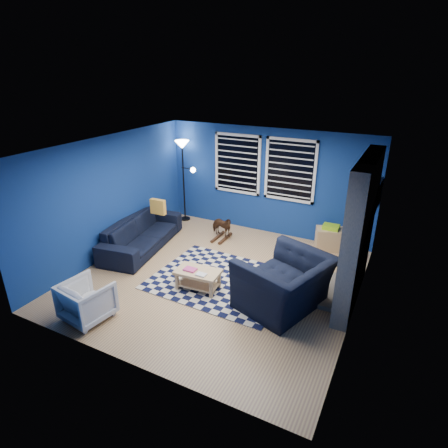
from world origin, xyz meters
name	(u,v)px	position (x,y,z in m)	size (l,w,h in m)	color
floor	(217,278)	(0.00, 0.00, 0.00)	(5.00, 5.00, 0.00)	tan
ceiling	(216,148)	(0.00, 0.00, 2.50)	(5.00, 5.00, 0.00)	white
wall_back	(267,182)	(0.00, 2.50, 1.25)	(5.00, 5.00, 0.00)	navy
wall_left	(110,197)	(-2.50, 0.00, 1.25)	(5.00, 5.00, 0.00)	navy
wall_right	(363,246)	(2.50, 0.00, 1.25)	(5.00, 5.00, 0.00)	navy
fireplace	(358,235)	(2.36, 0.50, 1.20)	(0.65, 2.00, 2.50)	gray
window_left	(237,164)	(-0.75, 2.46, 1.60)	(1.17, 0.06, 1.42)	black
window_right	(290,170)	(0.55, 2.46, 1.60)	(1.17, 0.06, 1.42)	black
tv	(376,198)	(2.45, 2.00, 1.40)	(0.07, 1.00, 0.58)	black
rug	(221,280)	(0.11, -0.03, 0.01)	(2.50, 2.00, 0.02)	black
sofa	(142,233)	(-2.10, 0.42, 0.34)	(0.90, 2.31, 0.67)	black
armchair_big	(284,283)	(1.41, -0.29, 0.46)	(1.23, 1.40, 0.91)	black
armchair_bent	(87,301)	(-1.27, -2.00, 0.33)	(0.70, 0.72, 0.65)	gray
rocking_horse	(221,226)	(-0.73, 1.60, 0.32)	(0.60, 0.27, 0.51)	#4A2E17
coffee_table	(198,276)	(-0.13, -0.48, 0.28)	(0.83, 0.52, 0.40)	#DBB77B
cabinet	(330,239)	(1.62, 2.22, 0.26)	(0.68, 0.56, 0.58)	#DBB77B
floor_lamp	(183,156)	(-2.13, 2.25, 1.69)	(0.56, 0.35, 2.07)	black
throw_pillow	(158,207)	(-1.95, 0.87, 0.84)	(0.36, 0.11, 0.34)	gold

